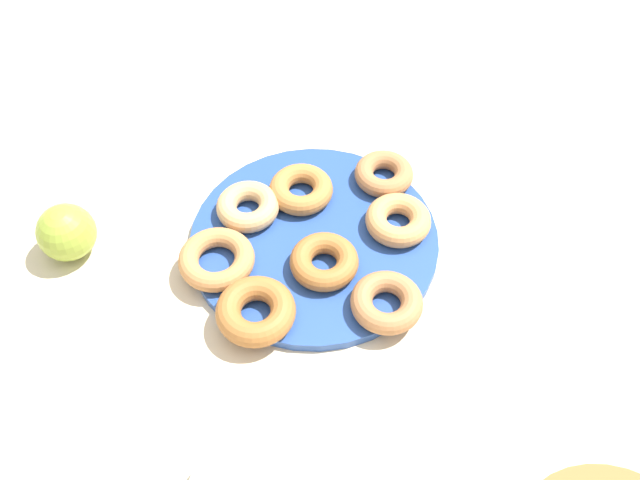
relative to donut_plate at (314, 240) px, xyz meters
The scene contains 11 objects.
ground_plane 0.01m from the donut_plate, ahead, with size 2.40×2.40×0.00m, color beige.
donut_plate is the anchor object (origin of this frame).
donut_0 0.05m from the donut_plate, 88.81° to the left, with size 0.08×0.08×0.03m, color #AD6B33.
donut_1 0.07m from the donut_plate, 89.64° to the right, with size 0.08×0.08×0.03m, color #BC7A3D.
donut_2 0.09m from the donut_plate, 38.55° to the right, with size 0.08×0.08×0.03m, color tan.
donut_3 0.13m from the donut_plate, 148.12° to the right, with size 0.08×0.08×0.02m, color #B27547.
donut_4 0.14m from the donut_plate, 113.98° to the left, with size 0.08×0.08×0.03m, color #B27547.
donut_5 0.13m from the donut_plate, ahead, with size 0.09×0.09×0.02m, color #C6844C.
donut_6 0.14m from the donut_plate, 47.00° to the left, with size 0.09×0.09×0.03m, color #AD6B33.
donut_7 0.11m from the donut_plate, behind, with size 0.08×0.08×0.03m, color tan.
apple 0.30m from the donut_plate, 12.10° to the right, with size 0.07×0.07×0.07m, color #93AD38.
Camera 1 is at (0.12, 0.52, 0.69)m, focal length 38.52 mm.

